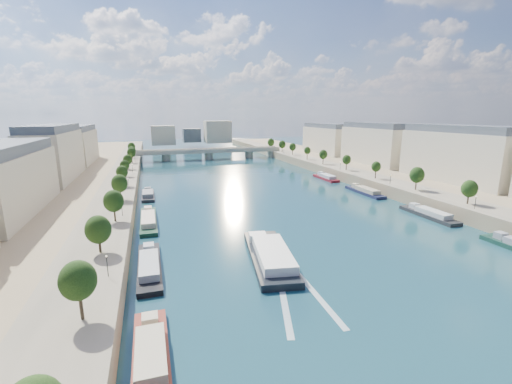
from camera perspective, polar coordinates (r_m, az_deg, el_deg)
ground at (r=144.28m, az=0.83°, el=-0.81°), size 700.00×700.00×0.00m
quay_left at (r=139.73m, az=-28.49°, el=-1.81°), size 44.00×520.00×5.00m
quay_right at (r=179.30m, az=23.27°, el=1.67°), size 44.00×520.00×5.00m
pave_left at (r=136.93m, az=-22.46°, el=-0.38°), size 14.00×520.00×0.10m
pave_right at (r=169.54m, az=19.48°, el=2.27°), size 14.00×520.00×0.10m
trees_left at (r=137.66m, az=-21.76°, el=2.05°), size 4.80×268.80×8.26m
trees_right at (r=175.55m, az=17.15°, el=4.57°), size 4.80×268.80×8.26m
lamps_left at (r=126.24m, az=-20.90°, el=-0.04°), size 0.36×200.36×4.28m
lamps_right at (r=170.47m, az=17.33°, el=3.41°), size 0.36×200.36×4.28m
buildings_left at (r=151.90m, az=-33.05°, el=4.11°), size 16.00×226.00×23.20m
buildings_right at (r=194.88m, az=24.29°, el=6.55°), size 16.00×226.00×23.20m
skyline at (r=356.31m, az=-9.90°, el=9.59°), size 79.00×42.00×22.00m
bridge at (r=266.57m, az=-7.85°, el=6.53°), size 112.00×12.00×8.15m
tour_barge at (r=83.06m, az=2.35°, el=-10.51°), size 13.77×32.05×4.21m
wake at (r=69.90m, az=7.10°, el=-16.51°), size 11.75×26.03×0.04m
moored_barges_left at (r=83.78m, az=-17.36°, el=-11.20°), size 5.00×158.27×3.60m
moored_barges_right at (r=129.61m, az=27.16°, el=-3.48°), size 5.00×163.57×3.60m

